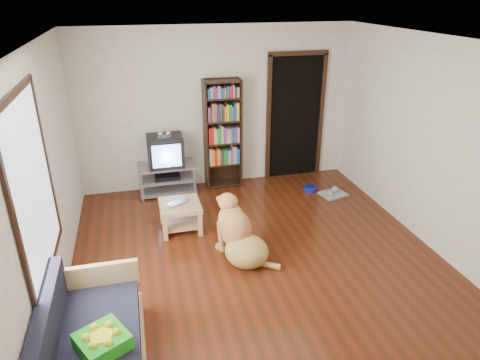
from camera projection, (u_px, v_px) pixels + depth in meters
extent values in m
plane|color=#501D0D|center=(260.00, 262.00, 5.27)|extent=(5.00, 5.00, 0.00)
plane|color=white|center=(265.00, 42.00, 4.20)|extent=(5.00, 5.00, 0.00)
plane|color=silver|center=(217.00, 108.00, 6.95)|extent=(4.50, 0.00, 4.50)
plane|color=silver|center=(385.00, 319.00, 2.52)|extent=(4.50, 0.00, 4.50)
plane|color=silver|center=(45.00, 186.00, 4.23)|extent=(0.00, 5.00, 5.00)
plane|color=silver|center=(437.00, 148.00, 5.24)|extent=(0.00, 5.00, 5.00)
cube|color=green|center=(102.00, 341.00, 3.45)|extent=(0.50, 0.50, 0.12)
imported|color=silver|center=(180.00, 204.00, 5.80)|extent=(0.35, 0.30, 0.02)
cylinder|color=navy|center=(310.00, 188.00, 7.12)|extent=(0.22, 0.22, 0.08)
cube|color=#9A9A9A|center=(333.00, 194.00, 6.98)|extent=(0.46, 0.40, 0.03)
cube|color=white|center=(33.00, 188.00, 3.71)|extent=(0.02, 1.30, 1.60)
cube|color=black|center=(13.00, 94.00, 3.38)|extent=(0.03, 1.42, 0.06)
cube|color=black|center=(51.00, 266.00, 4.05)|extent=(0.03, 1.42, 0.06)
cube|color=black|center=(16.00, 228.00, 3.09)|extent=(0.03, 0.06, 1.70)
cube|color=black|center=(46.00, 159.00, 4.33)|extent=(0.03, 0.06, 1.70)
cube|color=black|center=(295.00, 118.00, 7.34)|extent=(0.90, 0.02, 2.10)
cube|color=black|center=(268.00, 120.00, 7.22)|extent=(0.07, 0.05, 2.14)
cube|color=black|center=(321.00, 116.00, 7.43)|extent=(0.07, 0.05, 2.14)
cube|color=black|center=(299.00, 53.00, 6.88)|extent=(1.03, 0.05, 0.07)
cube|color=#99999E|center=(167.00, 166.00, 6.86)|extent=(0.90, 0.45, 0.04)
cube|color=#99999E|center=(168.00, 179.00, 6.95)|extent=(0.86, 0.42, 0.03)
cube|color=#99999E|center=(168.00, 189.00, 7.03)|extent=(0.90, 0.45, 0.04)
cylinder|color=#99999E|center=(142.00, 187.00, 6.68)|extent=(0.04, 0.04, 0.50)
cylinder|color=#99999E|center=(195.00, 181.00, 6.87)|extent=(0.04, 0.04, 0.50)
cylinder|color=#99999E|center=(141.00, 177.00, 7.04)|extent=(0.04, 0.04, 0.50)
cylinder|color=#99999E|center=(191.00, 172.00, 7.22)|extent=(0.04, 0.04, 0.50)
cube|color=black|center=(167.00, 176.00, 6.93)|extent=(0.40, 0.30, 0.07)
cube|color=black|center=(165.00, 151.00, 6.75)|extent=(0.55, 0.48, 0.48)
cube|color=black|center=(164.00, 147.00, 6.93)|extent=(0.40, 0.14, 0.36)
cube|color=#8CBFF2|center=(167.00, 156.00, 6.54)|extent=(0.44, 0.02, 0.36)
cube|color=silver|center=(164.00, 137.00, 6.61)|extent=(0.20, 0.07, 0.02)
sphere|color=silver|center=(160.00, 134.00, 6.57)|extent=(0.09, 0.09, 0.09)
sphere|color=silver|center=(168.00, 133.00, 6.60)|extent=(0.09, 0.09, 0.09)
cube|color=black|center=(206.00, 136.00, 6.92)|extent=(0.03, 0.30, 1.80)
cube|color=black|center=(240.00, 133.00, 7.04)|extent=(0.03, 0.30, 1.80)
cube|color=black|center=(221.00, 132.00, 7.10)|extent=(0.60, 0.02, 1.80)
cube|color=black|center=(224.00, 183.00, 7.34)|extent=(0.56, 0.28, 0.02)
cube|color=black|center=(223.00, 163.00, 7.18)|extent=(0.56, 0.28, 0.03)
cube|color=black|center=(223.00, 142.00, 7.03)|extent=(0.56, 0.28, 0.02)
cube|color=black|center=(222.00, 120.00, 6.88)|extent=(0.56, 0.28, 0.02)
cube|color=black|center=(222.00, 98.00, 6.73)|extent=(0.56, 0.28, 0.02)
cube|color=black|center=(222.00, 81.00, 6.62)|extent=(0.56, 0.28, 0.02)
cube|color=#1E1E2D|center=(95.00, 358.00, 3.49)|extent=(0.74, 1.74, 0.18)
cube|color=#1E1E2D|center=(44.00, 341.00, 3.30)|extent=(0.12, 1.74, 0.40)
cube|color=tan|center=(97.00, 278.00, 4.18)|extent=(0.80, 0.06, 0.30)
cube|color=tan|center=(180.00, 206.00, 5.84)|extent=(0.55, 0.55, 0.06)
cube|color=tan|center=(181.00, 223.00, 5.95)|extent=(0.45, 0.45, 0.03)
cube|color=tan|center=(165.00, 229.00, 5.67)|extent=(0.06, 0.06, 0.34)
cube|color=tan|center=(200.00, 225.00, 5.77)|extent=(0.06, 0.06, 0.34)
cube|color=tan|center=(162.00, 212.00, 6.08)|extent=(0.06, 0.06, 0.34)
cube|color=tan|center=(195.00, 209.00, 6.19)|extent=(0.06, 0.06, 0.34)
ellipsoid|color=#BB8948|center=(247.00, 251.00, 5.21)|extent=(0.70, 0.73, 0.38)
ellipsoid|color=#BC8048|center=(236.00, 229.00, 5.27)|extent=(0.51, 0.53, 0.51)
ellipsoid|color=#D9B453|center=(231.00, 218.00, 5.29)|extent=(0.42, 0.40, 0.36)
ellipsoid|color=#C3874B|center=(228.00, 202.00, 5.25)|extent=(0.32, 0.33, 0.22)
ellipsoid|color=#D98E53|center=(222.00, 200.00, 5.35)|extent=(0.17, 0.22, 0.09)
sphere|color=black|center=(218.00, 198.00, 5.42)|extent=(0.05, 0.05, 0.05)
ellipsoid|color=tan|center=(224.00, 206.00, 5.18)|extent=(0.08, 0.09, 0.15)
ellipsoid|color=#B87F46|center=(235.00, 202.00, 5.28)|extent=(0.08, 0.09, 0.15)
cylinder|color=tan|center=(221.00, 236.00, 5.43)|extent=(0.13, 0.15, 0.42)
cylinder|color=#B98847|center=(231.00, 232.00, 5.53)|extent=(0.13, 0.15, 0.42)
sphere|color=#CC864E|center=(219.00, 247.00, 5.55)|extent=(0.11, 0.11, 0.11)
sphere|color=#BB8348|center=(229.00, 242.00, 5.64)|extent=(0.11, 0.11, 0.11)
cylinder|color=#DAB854|center=(266.00, 265.00, 5.17)|extent=(0.34, 0.27, 0.08)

